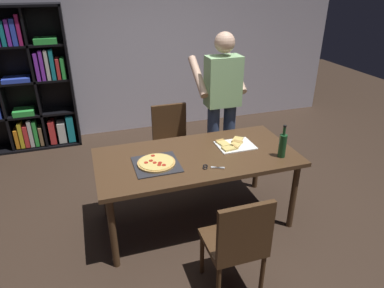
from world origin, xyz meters
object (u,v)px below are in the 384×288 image
at_px(dining_table, 197,162).
at_px(pepperoni_pizza_on_tray, 156,163).
at_px(chair_near_camera, 238,241).
at_px(person_serving_pizza, 222,101).
at_px(wine_bottle, 283,145).
at_px(kitchen_scissors, 210,167).
at_px(chair_far_side, 172,138).
at_px(bookshelf, 17,82).

relative_size(dining_table, pepperoni_pizza_on_tray, 4.70).
distance_m(chair_near_camera, person_serving_pizza, 1.81).
height_order(wine_bottle, kitchen_scissors, wine_bottle).
height_order(dining_table, person_serving_pizza, person_serving_pizza).
bearing_deg(person_serving_pizza, pepperoni_pizza_on_tray, -140.32).
height_order(dining_table, kitchen_scissors, kitchen_scissors).
relative_size(dining_table, chair_far_side, 2.08).
relative_size(pepperoni_pizza_on_tray, wine_bottle, 1.26).
xyz_separation_m(bookshelf, pepperoni_pizza_on_tray, (1.37, -2.43, -0.20)).
bearing_deg(wine_bottle, pepperoni_pizza_on_tray, 169.91).
bearing_deg(chair_far_side, person_serving_pizza, -22.23).
height_order(dining_table, bookshelf, bookshelf).
distance_m(chair_far_side, wine_bottle, 1.46).
distance_m(chair_near_camera, wine_bottle, 1.07).
bearing_deg(kitchen_scissors, wine_bottle, -0.79).
height_order(chair_near_camera, wine_bottle, wine_bottle).
bearing_deg(chair_near_camera, bookshelf, 118.15).
bearing_deg(pepperoni_pizza_on_tray, person_serving_pizza, 39.68).
bearing_deg(kitchen_scissors, chair_near_camera, -92.76).
height_order(bookshelf, kitchen_scissors, bookshelf).
relative_size(dining_table, chair_near_camera, 2.08).
xyz_separation_m(chair_far_side, person_serving_pizza, (0.54, -0.22, 0.49)).
bearing_deg(pepperoni_pizza_on_tray, dining_table, 8.20).
bearing_deg(kitchen_scissors, person_serving_pizza, 62.53).
height_order(dining_table, chair_far_side, chair_far_side).
distance_m(person_serving_pizza, pepperoni_pizza_on_tray, 1.24).
bearing_deg(bookshelf, dining_table, -53.24).
xyz_separation_m(dining_table, chair_near_camera, (-0.00, -0.94, -0.17)).
relative_size(wine_bottle, kitchen_scissors, 1.61).
height_order(chair_near_camera, kitchen_scissors, chair_near_camera).
xyz_separation_m(pepperoni_pizza_on_tray, wine_bottle, (1.14, -0.20, 0.10)).
height_order(chair_far_side, person_serving_pizza, person_serving_pizza).
distance_m(dining_table, chair_near_camera, 0.96).
bearing_deg(pepperoni_pizza_on_tray, wine_bottle, -10.09).
xyz_separation_m(dining_table, person_serving_pizza, (0.54, 0.72, 0.32)).
bearing_deg(wine_bottle, person_serving_pizza, 101.62).
distance_m(person_serving_pizza, kitchen_scissors, 1.12).
bearing_deg(chair_far_side, dining_table, -90.00).
distance_m(dining_table, person_serving_pizza, 0.95).
relative_size(chair_far_side, bookshelf, 0.46).
bearing_deg(bookshelf, chair_near_camera, -61.85).
distance_m(dining_table, kitchen_scissors, 0.26).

